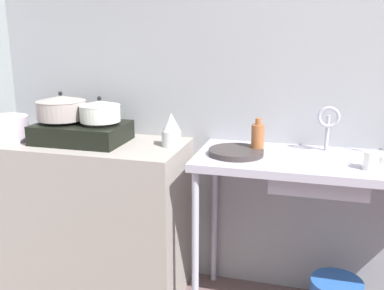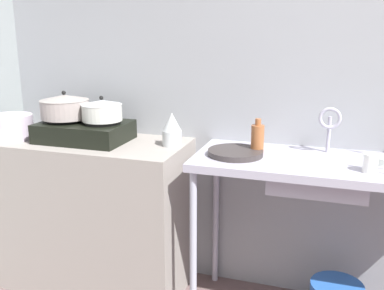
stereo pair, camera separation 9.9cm
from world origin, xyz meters
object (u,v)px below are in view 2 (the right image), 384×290
(pot_on_right_burner, at_px, (102,110))
(percolator, at_px, (172,130))
(cup_by_rack, at_px, (370,163))
(stove, at_px, (85,131))
(pot_beside_stove, at_px, (11,127))
(frying_pan, at_px, (235,153))
(pot_on_left_burner, at_px, (65,106))
(sink_basin, at_px, (318,175))
(faucet, at_px, (330,122))
(bottle_by_sink, at_px, (257,139))

(pot_on_right_burner, xyz_separation_m, percolator, (0.40, 0.05, -0.09))
(pot_on_right_burner, xyz_separation_m, cup_by_rack, (1.40, -0.12, -0.14))
(stove, relative_size, pot_beside_stove, 1.97)
(frying_pan, height_order, cup_by_rack, cup_by_rack)
(pot_beside_stove, height_order, cup_by_rack, pot_beside_stove)
(pot_on_left_burner, height_order, cup_by_rack, pot_on_left_burner)
(pot_beside_stove, bearing_deg, percolator, 8.08)
(percolator, xyz_separation_m, sink_basin, (0.78, -0.07, -0.16))
(sink_basin, bearing_deg, cup_by_rack, -22.11)
(percolator, relative_size, sink_basin, 0.41)
(frying_pan, bearing_deg, pot_on_right_burner, 177.56)
(frying_pan, distance_m, cup_by_rack, 0.64)
(pot_on_left_burner, relative_size, pot_beside_stove, 1.10)
(percolator, bearing_deg, faucet, 6.44)
(stove, height_order, pot_beside_stove, pot_beside_stove)
(stove, distance_m, pot_on_left_burner, 0.18)
(pot_on_left_burner, height_order, bottle_by_sink, pot_on_left_burner)
(pot_on_left_burner, bearing_deg, pot_beside_stove, -164.15)
(frying_pan, bearing_deg, sink_basin, 0.54)
(pot_on_right_burner, height_order, cup_by_rack, pot_on_right_burner)
(stove, bearing_deg, pot_beside_stove, -168.37)
(pot_on_left_burner, xyz_separation_m, faucet, (1.46, 0.14, -0.03))
(pot_on_right_burner, relative_size, percolator, 1.23)
(pot_on_left_burner, bearing_deg, faucet, 5.42)
(pot_on_right_burner, bearing_deg, pot_on_left_burner, 180.00)
(pot_on_right_burner, bearing_deg, cup_by_rack, -4.86)
(faucet, bearing_deg, cup_by_rack, -54.08)
(pot_on_left_burner, xyz_separation_m, bottle_by_sink, (1.11, 0.03, -0.12))
(bottle_by_sink, bearing_deg, faucet, 17.02)
(stove, height_order, cup_by_rack, stove)
(pot_beside_stove, xyz_separation_m, cup_by_rack, (1.96, -0.03, -0.03))
(stove, distance_m, frying_pan, 0.89)
(cup_by_rack, height_order, bottle_by_sink, bottle_by_sink)
(pot_on_left_burner, bearing_deg, frying_pan, -1.86)
(pot_on_right_burner, bearing_deg, faucet, 6.48)
(pot_beside_stove, distance_m, faucet, 1.79)
(stove, bearing_deg, sink_basin, -1.28)
(faucet, relative_size, bottle_by_sink, 1.34)
(frying_pan, xyz_separation_m, bottle_by_sink, (0.10, 0.07, 0.06))
(frying_pan, height_order, bottle_by_sink, bottle_by_sink)
(percolator, bearing_deg, pot_on_right_burner, -173.43)
(sink_basin, bearing_deg, percolator, 174.53)
(pot_on_right_burner, height_order, frying_pan, pot_on_right_burner)
(stove, xyz_separation_m, sink_basin, (1.30, -0.03, -0.12))
(bottle_by_sink, bearing_deg, cup_by_rack, -15.90)
(pot_beside_stove, height_order, bottle_by_sink, bottle_by_sink)
(stove, relative_size, frying_pan, 1.78)
(faucet, bearing_deg, percolator, -173.56)
(percolator, xyz_separation_m, cup_by_rack, (1.00, -0.17, -0.05))
(sink_basin, relative_size, bottle_by_sink, 2.48)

